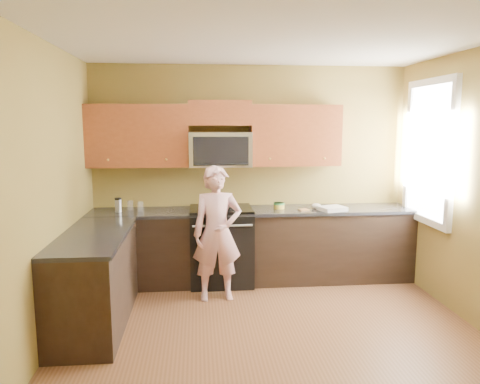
{
  "coord_description": "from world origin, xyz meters",
  "views": [
    {
      "loc": [
        -0.68,
        -3.79,
        1.98
      ],
      "look_at": [
        -0.2,
        1.3,
        1.2
      ],
      "focal_mm": 33.97,
      "sensor_mm": 36.0,
      "label": 1
    }
  ],
  "objects": [
    {
      "name": "floor",
      "position": [
        0.0,
        0.0,
        0.0
      ],
      "size": [
        4.0,
        4.0,
        0.0
      ],
      "primitive_type": "plane",
      "color": "brown",
      "rests_on": "ground"
    },
    {
      "name": "ceiling",
      "position": [
        0.0,
        0.0,
        2.7
      ],
      "size": [
        4.0,
        4.0,
        0.0
      ],
      "primitive_type": "plane",
      "rotation": [
        3.14,
        0.0,
        0.0
      ],
      "color": "white",
      "rests_on": "ground"
    },
    {
      "name": "wall_back",
      "position": [
        0.0,
        2.0,
        1.35
      ],
      "size": [
        4.0,
        0.0,
        4.0
      ],
      "primitive_type": "plane",
      "rotation": [
        1.57,
        0.0,
        0.0
      ],
      "color": "brown",
      "rests_on": "ground"
    },
    {
      "name": "wall_front",
      "position": [
        0.0,
        -2.0,
        1.35
      ],
      "size": [
        4.0,
        0.0,
        4.0
      ],
      "primitive_type": "plane",
      "rotation": [
        -1.57,
        0.0,
        0.0
      ],
      "color": "brown",
      "rests_on": "ground"
    },
    {
      "name": "wall_left",
      "position": [
        -2.0,
        0.0,
        1.35
      ],
      "size": [
        0.0,
        4.0,
        4.0
      ],
      "primitive_type": "plane",
      "rotation": [
        1.57,
        0.0,
        1.57
      ],
      "color": "brown",
      "rests_on": "ground"
    },
    {
      "name": "cabinet_back_run",
      "position": [
        0.0,
        1.7,
        0.44
      ],
      "size": [
        4.0,
        0.6,
        0.88
      ],
      "primitive_type": "cube",
      "color": "black",
      "rests_on": "floor"
    },
    {
      "name": "cabinet_left_run",
      "position": [
        -1.7,
        0.6,
        0.44
      ],
      "size": [
        0.6,
        1.6,
        0.88
      ],
      "primitive_type": "cube",
      "color": "black",
      "rests_on": "floor"
    },
    {
      "name": "countertop_back",
      "position": [
        0.0,
        1.69,
        0.9
      ],
      "size": [
        4.0,
        0.62,
        0.04
      ],
      "primitive_type": "cube",
      "color": "black",
      "rests_on": "cabinet_back_run"
    },
    {
      "name": "countertop_left",
      "position": [
        -1.69,
        0.6,
        0.9
      ],
      "size": [
        0.62,
        1.6,
        0.04
      ],
      "primitive_type": "cube",
      "color": "black",
      "rests_on": "cabinet_left_run"
    },
    {
      "name": "stove",
      "position": [
        -0.4,
        1.68,
        0.47
      ],
      "size": [
        0.76,
        0.65,
        0.95
      ],
      "primitive_type": null,
      "color": "black",
      "rests_on": "floor"
    },
    {
      "name": "microwave",
      "position": [
        -0.4,
        1.8,
        1.45
      ],
      "size": [
        0.76,
        0.4,
        0.42
      ],
      "primitive_type": null,
      "color": "silver",
      "rests_on": "wall_back"
    },
    {
      "name": "upper_cab_left",
      "position": [
        -1.39,
        1.83,
        1.45
      ],
      "size": [
        1.22,
        0.33,
        0.75
      ],
      "primitive_type": null,
      "color": "brown",
      "rests_on": "wall_back"
    },
    {
      "name": "upper_cab_right",
      "position": [
        0.54,
        1.83,
        1.45
      ],
      "size": [
        1.12,
        0.33,
        0.75
      ],
      "primitive_type": null,
      "color": "brown",
      "rests_on": "wall_back"
    },
    {
      "name": "upper_cab_over_mw",
      "position": [
        -0.4,
        1.83,
        2.1
      ],
      "size": [
        0.76,
        0.33,
        0.3
      ],
      "primitive_type": "cube",
      "color": "brown",
      "rests_on": "wall_back"
    },
    {
      "name": "window",
      "position": [
        1.98,
        1.2,
        1.65
      ],
      "size": [
        0.06,
        1.06,
        1.66
      ],
      "primitive_type": null,
      "color": "white",
      "rests_on": "wall_right"
    },
    {
      "name": "woman",
      "position": [
        -0.47,
        1.15,
        0.76
      ],
      "size": [
        0.58,
        0.4,
        1.52
      ],
      "primitive_type": "imported",
      "rotation": [
        0.0,
        0.0,
        0.07
      ],
      "color": "#D86C7D",
      "rests_on": "floor"
    },
    {
      "name": "frying_pan",
      "position": [
        -0.35,
        1.5,
        0.95
      ],
      "size": [
        0.4,
        0.52,
        0.06
      ],
      "primitive_type": null,
      "rotation": [
        0.0,
        0.0,
        0.33
      ],
      "color": "black",
      "rests_on": "stove"
    },
    {
      "name": "butter_tub",
      "position": [
        0.33,
        1.71,
        0.92
      ],
      "size": [
        0.17,
        0.17,
        0.1
      ],
      "primitive_type": null,
      "rotation": [
        0.0,
        0.0,
        -0.35
      ],
      "color": "yellow",
      "rests_on": "countertop_back"
    },
    {
      "name": "toast_slice",
      "position": [
        0.61,
        1.56,
        0.93
      ],
      "size": [
        0.13,
        0.13,
        0.01
      ],
      "primitive_type": "cube",
      "rotation": [
        0.0,
        0.0,
        0.21
      ],
      "color": "#B27F47",
      "rests_on": "countertop_back"
    },
    {
      "name": "napkin_a",
      "position": [
        -0.33,
        1.58,
        0.95
      ],
      "size": [
        0.12,
        0.13,
        0.06
      ],
      "primitive_type": "ellipsoid",
      "rotation": [
        0.0,
        0.0,
        0.11
      ],
      "color": "silver",
      "rests_on": "countertop_back"
    },
    {
      "name": "napkin_b",
      "position": [
        0.8,
        1.67,
        0.95
      ],
      "size": [
        0.13,
        0.15,
        0.07
      ],
      "primitive_type": "ellipsoid",
      "rotation": [
        0.0,
        0.0,
        -0.12
      ],
      "color": "silver",
      "rests_on": "countertop_back"
    },
    {
      "name": "dish_towel",
      "position": [
        0.95,
        1.52,
        0.95
      ],
      "size": [
        0.36,
        0.32,
        0.05
      ],
      "primitive_type": "cube",
      "rotation": [
        0.0,
        0.0,
        0.32
      ],
      "color": "silver",
      "rests_on": "countertop_back"
    },
    {
      "name": "travel_mug",
      "position": [
        -1.63,
        1.68,
        0.92
      ],
      "size": [
        0.09,
        0.09,
        0.17
      ],
      "primitive_type": null,
      "rotation": [
        0.0,
        0.0,
        0.17
      ],
      "color": "silver",
      "rests_on": "countertop_back"
    },
    {
      "name": "glass_a",
      "position": [
        -1.51,
        1.77,
        0.98
      ],
      "size": [
        0.09,
        0.09,
        0.12
      ],
      "primitive_type": "cylinder",
      "rotation": [
        0.0,
        0.0,
        -0.37
      ],
      "color": "silver",
      "rests_on": "countertop_back"
    },
    {
      "name": "glass_b",
      "position": [
        -1.37,
        1.68,
        0.98
      ],
      "size": [
        0.09,
        0.09,
        0.12
      ],
      "primitive_type": "cylinder",
      "rotation": [
        0.0,
        0.0,
        -0.3
      ],
      "color": "silver",
      "rests_on": "countertop_back"
    }
  ]
}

